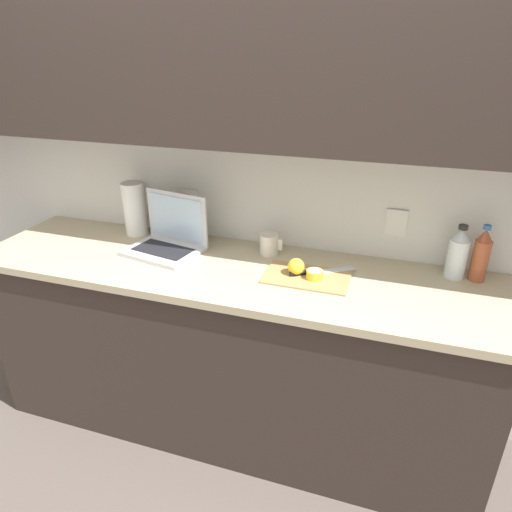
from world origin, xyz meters
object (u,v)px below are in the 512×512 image
(lemon_whole_beside, at_px, (296,266))
(bottle_oil_tall, at_px, (481,255))
(cutting_board, at_px, (307,277))
(lemon_half_cut, at_px, (314,275))
(laptop, at_px, (169,238))
(measuring_cup, at_px, (269,244))
(knife, at_px, (311,272))
(bottle_green_soda, at_px, (458,254))
(paper_towel_roll, at_px, (135,209))

(lemon_whole_beside, xyz_separation_m, bottle_oil_tall, (0.73, 0.20, 0.07))
(cutting_board, relative_size, lemon_half_cut, 5.10)
(laptop, relative_size, measuring_cup, 3.51)
(measuring_cup, bearing_deg, knife, -33.90)
(bottle_green_soda, distance_m, bottle_oil_tall, 0.09)
(laptop, distance_m, bottle_oil_tall, 1.37)
(bottle_green_soda, bearing_deg, cutting_board, -160.95)
(knife, bearing_deg, cutting_board, -145.72)
(cutting_board, bearing_deg, laptop, 173.37)
(lemon_half_cut, height_order, bottle_oil_tall, bottle_oil_tall)
(bottle_green_soda, xyz_separation_m, paper_towel_roll, (-1.53, 0.01, 0.03))
(lemon_whole_beside, bearing_deg, bottle_oil_tall, 15.31)
(measuring_cup, bearing_deg, bottle_green_soda, 1.25)
(bottle_oil_tall, relative_size, measuring_cup, 2.27)
(lemon_whole_beside, bearing_deg, paper_towel_roll, 167.05)
(laptop, relative_size, cutting_board, 1.06)
(cutting_board, xyz_separation_m, lemon_whole_beside, (-0.05, 0.00, 0.04))
(paper_towel_roll, bearing_deg, bottle_green_soda, -0.24)
(knife, xyz_separation_m, bottle_green_soda, (0.58, 0.17, 0.09))
(cutting_board, xyz_separation_m, lemon_half_cut, (0.03, -0.01, 0.02))
(lemon_whole_beside, distance_m, bottle_oil_tall, 0.76)
(bottle_green_soda, height_order, measuring_cup, bottle_green_soda)
(lemon_whole_beside, xyz_separation_m, bottle_green_soda, (0.64, 0.20, 0.06))
(cutting_board, bearing_deg, bottle_green_soda, 19.05)
(measuring_cup, relative_size, paper_towel_roll, 0.40)
(cutting_board, bearing_deg, bottle_oil_tall, 16.74)
(lemon_half_cut, distance_m, lemon_whole_beside, 0.09)
(cutting_board, xyz_separation_m, knife, (0.01, 0.03, 0.01))
(laptop, relative_size, lemon_whole_beside, 5.32)
(measuring_cup, bearing_deg, lemon_whole_beside, -46.55)
(knife, height_order, lemon_half_cut, lemon_half_cut)
(paper_towel_roll, bearing_deg, measuring_cup, -1.92)
(knife, distance_m, paper_towel_roll, 0.98)
(bottle_oil_tall, bearing_deg, paper_towel_roll, 179.77)
(laptop, bearing_deg, measuring_cup, 23.71)
(lemon_half_cut, relative_size, measuring_cup, 0.65)
(knife, bearing_deg, lemon_half_cut, -95.19)
(cutting_board, height_order, bottle_green_soda, bottle_green_soda)
(laptop, xyz_separation_m, cutting_board, (0.69, -0.08, -0.06))
(bottle_oil_tall, height_order, paper_towel_roll, paper_towel_roll)
(lemon_half_cut, xyz_separation_m, lemon_whole_beside, (-0.08, 0.02, 0.02))
(laptop, bearing_deg, lemon_half_cut, 3.59)
(knife, relative_size, lemon_whole_beside, 3.68)
(bottle_green_soda, distance_m, measuring_cup, 0.81)
(lemon_whole_beside, bearing_deg, measuring_cup, 133.45)
(knife, relative_size, bottle_oil_tall, 1.07)
(measuring_cup, bearing_deg, paper_towel_roll, 178.08)
(measuring_cup, bearing_deg, lemon_half_cut, -37.91)
(bottle_green_soda, bearing_deg, knife, -163.21)
(cutting_board, distance_m, bottle_green_soda, 0.63)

